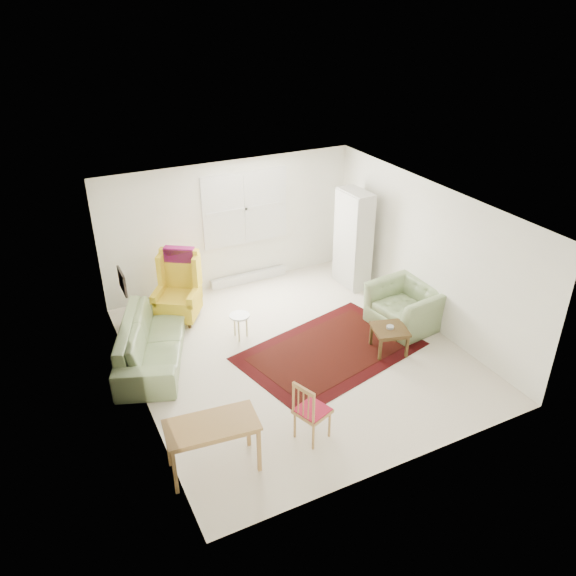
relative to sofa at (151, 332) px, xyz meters
name	(u,v)px	position (x,y,z in m)	size (l,w,h in m)	color
room	(292,278)	(2.12, -0.70, 0.79)	(5.04, 5.54, 2.51)	beige
rug	(330,351)	(2.61, -1.13, -0.45)	(2.85, 1.83, 0.03)	black
sofa	(151,332)	(0.00, 0.00, 0.00)	(2.32, 0.91, 0.93)	#798E5E
armchair	(406,303)	(4.20, -0.99, -0.02)	(1.14, 1.00, 0.89)	#798E5E
wingback_chair	(176,288)	(0.71, 0.97, 0.16)	(0.73, 0.77, 1.26)	gold
coffee_table	(389,339)	(3.47, -1.54, -0.25)	(0.54, 0.54, 0.44)	#422D14
stool	(240,326)	(1.45, -0.09, -0.24)	(0.34, 0.34, 0.45)	white
cabinet	(353,239)	(4.20, 0.76, 0.50)	(0.41, 0.77, 1.94)	silver
desk	(213,446)	(0.05, -2.67, -0.12)	(1.11, 0.55, 0.70)	#AF8146
desk_chair	(313,410)	(1.39, -2.73, -0.01)	(0.40, 0.40, 0.91)	#AF8146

